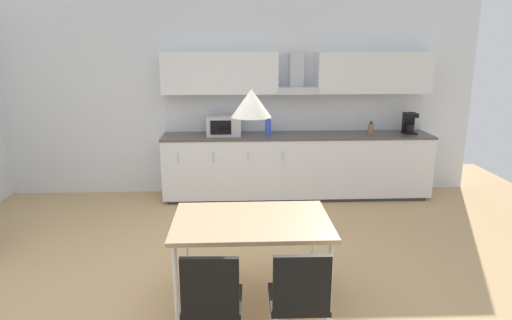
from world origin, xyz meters
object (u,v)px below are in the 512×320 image
Objects in this scene: bottle_brown at (371,128)px; dining_table at (252,225)px; chair_near_right at (300,295)px; chair_near_left at (212,297)px; coffee_maker at (409,123)px; pendant_lamp at (251,103)px; microwave at (224,125)px; bottle_blue at (268,127)px.

bottle_brown reaches higher than dining_table.
chair_near_left is at bearing 180.00° from chair_near_right.
coffee_maker is 3.77m from pendant_lamp.
pendant_lamp reaches higher than microwave.
bottle_brown is at bearing 0.21° from microwave.
pendant_lamp is at bearing -63.43° from dining_table.
dining_table is at bearing -122.96° from bottle_brown.
coffee_maker is 0.23× the size of dining_table.
chair_near_right is at bearing -90.73° from bottle_blue.
dining_table is (-2.39, -2.84, -0.37)m from coffee_maker.
microwave reaches higher than dining_table.
chair_near_left is at bearing -109.89° from dining_table.
bottle_blue is 0.19× the size of dining_table.
microwave is 0.55× the size of chair_near_left.
pendant_lamp reaches higher than bottle_brown.
bottle_blue is 3.76m from chair_near_left.
chair_near_left is (-2.13, -3.65, -0.48)m from bottle_brown.
pendant_lamp is (-2.39, -2.84, 0.65)m from coffee_maker.
bottle_brown is at bearing 57.04° from dining_table.
chair_near_left and chair_near_right have the same top height.
chair_near_right is at bearing -112.77° from bottle_brown.
pendant_lamp is (-0.34, -2.84, 0.69)m from bottle_blue.
microwave is 2.68m from coffee_maker.
bottle_blue is 1.40× the size of bottle_brown.
microwave is 3.73m from chair_near_right.
bottle_blue is at bearing 179.77° from coffee_maker.
microwave is at bearing 89.84° from chair_near_left.
dining_table is (-0.34, -2.84, -0.33)m from bottle_blue.
bottle_brown is 0.14× the size of dining_table.
chair_near_left is (-2.69, -3.67, -0.55)m from coffee_maker.
chair_near_left is at bearing -109.89° from pendant_lamp.
bottle_blue is at bearing 80.08° from chair_near_left.
chair_near_right is at bearing -119.75° from coffee_maker.
pendant_lamp is at bearing -84.11° from microwave.
bottle_brown is 3.37m from dining_table.
bottle_brown is 3.98m from chair_near_right.
bottle_brown is 0.21× the size of chair_near_left.
chair_near_left is at bearing -126.29° from coffee_maker.
dining_table is 1.52× the size of chair_near_left.
bottle_brown is (1.48, -0.03, -0.03)m from bottle_blue.
chair_near_right is at bearing -70.37° from dining_table.
pendant_lamp is (-0.30, 0.83, 1.20)m from chair_near_right.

